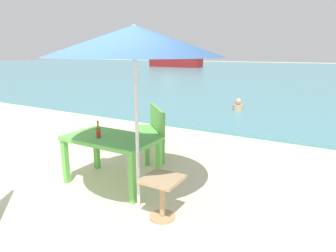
# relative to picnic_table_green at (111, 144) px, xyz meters

# --- Properties ---
(ground_plane) EXTENTS (120.00, 120.00, 0.00)m
(ground_plane) POSITION_rel_picnic_table_green_xyz_m (0.22, -1.46, -0.65)
(ground_plane) COLOR beige
(sea_water) EXTENTS (120.00, 50.00, 0.08)m
(sea_water) POSITION_rel_picnic_table_green_xyz_m (0.22, 28.54, -0.61)
(sea_water) COLOR teal
(sea_water) RESTS_ON ground_plane
(picnic_table_green) EXTENTS (1.40, 0.80, 0.76)m
(picnic_table_green) POSITION_rel_picnic_table_green_xyz_m (0.00, 0.00, 0.00)
(picnic_table_green) COLOR #60B24C
(picnic_table_green) RESTS_ON ground_plane
(beer_bottle_amber) EXTENTS (0.07, 0.07, 0.26)m
(beer_bottle_amber) POSITION_rel_picnic_table_green_xyz_m (-0.12, -0.14, 0.20)
(beer_bottle_amber) COLOR brown
(beer_bottle_amber) RESTS_ON picnic_table_green
(patio_umbrella) EXTENTS (2.10, 2.10, 2.30)m
(patio_umbrella) POSITION_rel_picnic_table_green_xyz_m (0.77, -0.38, 1.47)
(patio_umbrella) COLOR silver
(patio_umbrella) RESTS_ON ground_plane
(side_table_wood) EXTENTS (0.44, 0.44, 0.54)m
(side_table_wood) POSITION_rel_picnic_table_green_xyz_m (1.18, -0.46, -0.30)
(side_table_wood) COLOR tan
(side_table_wood) RESTS_ON ground_plane
(bench_green_left) EXTENTS (1.10, 1.11, 0.95)m
(bench_green_left) POSITION_rel_picnic_table_green_xyz_m (-0.18, 1.43, -0.11)
(bench_green_left) COLOR #60B24C
(bench_green_left) RESTS_ON ground_plane
(swimmer_person) EXTENTS (0.34, 0.34, 0.41)m
(swimmer_person) POSITION_rel_picnic_table_green_xyz_m (0.06, 6.35, -0.41)
(swimmer_person) COLOR tan
(swimmer_person) RESTS_ON sea_water
(boat_barge) EXTENTS (6.88, 1.88, 2.50)m
(boat_barge) POSITION_rel_picnic_table_green_xyz_m (-15.58, 30.55, 0.33)
(boat_barge) COLOR maroon
(boat_barge) RESTS_ON sea_water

